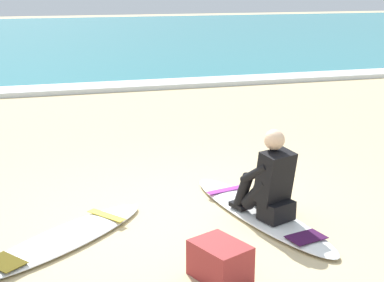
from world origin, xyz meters
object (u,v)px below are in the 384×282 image
at_px(surfboard_spare_near, 64,238).
at_px(beach_bag, 220,261).
at_px(surfer_seated, 269,183).
at_px(surfboard_main, 259,213).

relative_size(surfboard_spare_near, beach_bag, 4.14).
distance_m(surfboard_spare_near, beach_bag, 1.65).
bearing_deg(beach_bag, surfboard_spare_near, 138.88).
bearing_deg(surfer_seated, surfboard_main, 98.03).
height_order(surfboard_main, surfer_seated, surfer_seated).
relative_size(surfboard_main, beach_bag, 5.17).
bearing_deg(surfboard_spare_near, surfer_seated, -3.50).
height_order(surfboard_spare_near, beach_bag, beach_bag).
distance_m(surfer_seated, surfboard_spare_near, 2.15).
bearing_deg(surfboard_main, surfer_seated, -81.97).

